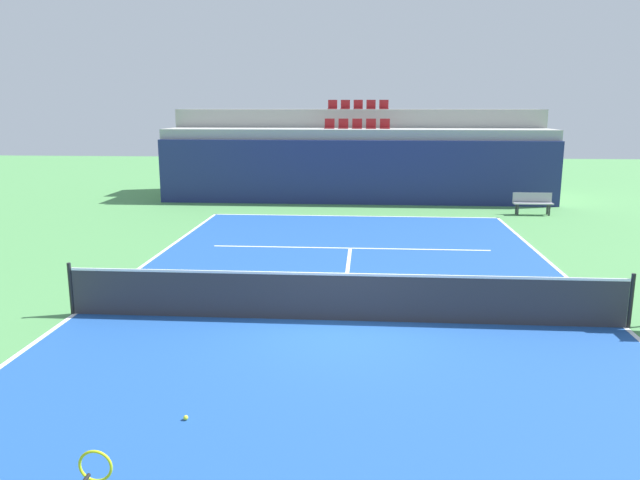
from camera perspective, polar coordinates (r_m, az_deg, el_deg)
ground_plane at (r=12.39m, az=1.99°, el=-7.43°), size 80.00×80.00×0.00m
court_surface at (r=12.39m, az=1.99°, el=-7.41°), size 11.00×24.00×0.01m
baseline_far at (r=23.98m, az=3.16°, el=2.21°), size 11.00×0.10×0.00m
sideline_left at (r=13.71m, az=-21.56°, el=-6.30°), size 0.10×24.00×0.00m
sideline_right at (r=13.35m, az=26.26°, el=-7.22°), size 0.10×24.00×0.00m
service_line_far at (r=18.54m, az=2.80°, el=-0.75°), size 8.26×0.10×0.00m
centre_service_line at (r=15.44m, az=2.47°, el=-3.41°), size 0.10×6.40×0.00m
back_wall at (r=26.82m, az=3.33°, el=6.21°), size 17.19×0.30×2.74m
stands_tier_lower at (r=28.14m, az=3.38°, el=6.94°), size 17.19×2.40×3.18m
stands_tier_upper at (r=30.50m, az=3.47°, el=8.13°), size 17.19×2.40×4.02m
seating_row_lower at (r=28.13m, az=3.43°, el=10.44°), size 2.91×0.44×0.44m
seating_row_upper at (r=30.52m, az=3.53°, el=12.15°), size 2.91×0.44×0.44m
tennis_net at (r=12.23m, az=2.00°, el=-5.19°), size 11.08×0.08×1.07m
player_bench at (r=25.65m, az=18.96°, el=3.34°), size 1.50×0.40×0.85m
tennis_ball_0 at (r=8.90m, az=-12.24°, el=-15.67°), size 0.07×0.07×0.07m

